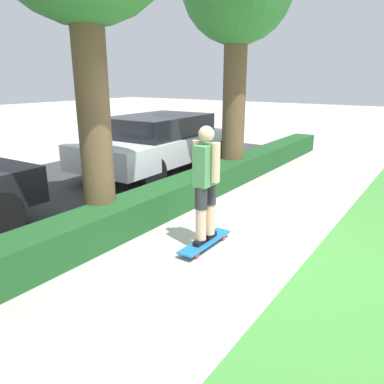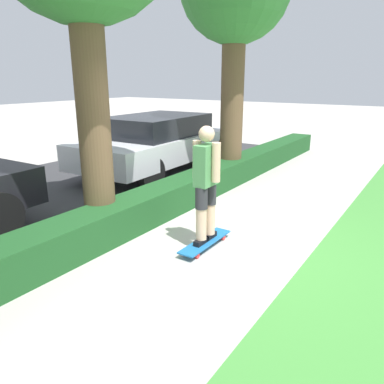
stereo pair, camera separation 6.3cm
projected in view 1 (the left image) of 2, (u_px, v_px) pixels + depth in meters
The scene contains 6 objects.
ground_plane at pixel (231, 247), 5.20m from camera, with size 60.00×60.00×0.00m, color #BCB7AD.
street_asphalt at pixel (46, 195), 7.47m from camera, with size 15.67×5.00×0.01m.
hedge_row at pixel (144, 208), 5.99m from camera, with size 15.67×0.60×0.50m.
skateboard at pixel (205, 242), 5.17m from camera, with size 1.02×0.24×0.09m.
skater_person at pixel (206, 182), 4.92m from camera, with size 0.48×0.41×1.58m.
parked_car_middle at pixel (162, 141), 9.22m from camera, with size 4.78×2.03×1.38m.
Camera 1 is at (-4.22, -2.24, 2.25)m, focal length 35.00 mm.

